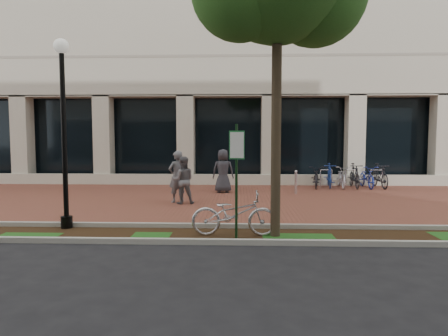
{
  "coord_description": "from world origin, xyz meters",
  "views": [
    {
      "loc": [
        0.55,
        -14.19,
        2.25
      ],
      "look_at": [
        0.04,
        -0.8,
        1.21
      ],
      "focal_mm": 32.0,
      "sensor_mm": 36.0,
      "label": 1
    }
  ],
  "objects_px": {
    "pedestrian_left": "(177,177)",
    "bollard": "(296,182)",
    "lamppost": "(64,123)",
    "parking_sign": "(236,167)",
    "pedestrian_mid": "(183,180)",
    "bike_rack_cluster": "(348,176)",
    "locked_bicycle": "(234,214)",
    "pedestrian_right": "(223,171)"
  },
  "relations": [
    {
      "from": "parking_sign",
      "to": "pedestrian_right",
      "type": "relative_size",
      "value": 1.43
    },
    {
      "from": "lamppost",
      "to": "bollard",
      "type": "height_order",
      "value": "lamppost"
    },
    {
      "from": "parking_sign",
      "to": "locked_bicycle",
      "type": "relative_size",
      "value": 1.3
    },
    {
      "from": "lamppost",
      "to": "pedestrian_mid",
      "type": "relative_size",
      "value": 2.87
    },
    {
      "from": "pedestrian_left",
      "to": "bike_rack_cluster",
      "type": "distance_m",
      "value": 8.11
    },
    {
      "from": "locked_bicycle",
      "to": "pedestrian_mid",
      "type": "relative_size",
      "value": 1.21
    },
    {
      "from": "locked_bicycle",
      "to": "pedestrian_left",
      "type": "relative_size",
      "value": 1.09
    },
    {
      "from": "locked_bicycle",
      "to": "pedestrian_right",
      "type": "xyz_separation_m",
      "value": [
        -0.54,
        7.08,
        0.37
      ]
    },
    {
      "from": "pedestrian_mid",
      "to": "pedestrian_left",
      "type": "bearing_deg",
      "value": -60.51
    },
    {
      "from": "lamppost",
      "to": "parking_sign",
      "type": "bearing_deg",
      "value": -12.16
    },
    {
      "from": "locked_bicycle",
      "to": "pedestrian_right",
      "type": "distance_m",
      "value": 7.11
    },
    {
      "from": "locked_bicycle",
      "to": "bollard",
      "type": "distance_m",
      "value": 7.24
    },
    {
      "from": "bollard",
      "to": "bike_rack_cluster",
      "type": "xyz_separation_m",
      "value": [
        2.55,
        1.97,
        0.03
      ]
    },
    {
      "from": "lamppost",
      "to": "bike_rack_cluster",
      "type": "height_order",
      "value": "lamppost"
    },
    {
      "from": "lamppost",
      "to": "pedestrian_mid",
      "type": "xyz_separation_m",
      "value": [
        2.36,
        3.72,
        -1.79
      ]
    },
    {
      "from": "pedestrian_right",
      "to": "bike_rack_cluster",
      "type": "bearing_deg",
      "value": -162.2
    },
    {
      "from": "bike_rack_cluster",
      "to": "lamppost",
      "type": "bearing_deg",
      "value": -132.02
    },
    {
      "from": "lamppost",
      "to": "bollard",
      "type": "relative_size",
      "value": 4.84
    },
    {
      "from": "pedestrian_right",
      "to": "bollard",
      "type": "height_order",
      "value": "pedestrian_right"
    },
    {
      "from": "lamppost",
      "to": "locked_bicycle",
      "type": "relative_size",
      "value": 2.36
    },
    {
      "from": "lamppost",
      "to": "locked_bicycle",
      "type": "distance_m",
      "value": 4.67
    },
    {
      "from": "lamppost",
      "to": "bike_rack_cluster",
      "type": "distance_m",
      "value": 12.4
    },
    {
      "from": "locked_bicycle",
      "to": "bollard",
      "type": "height_order",
      "value": "locked_bicycle"
    },
    {
      "from": "locked_bicycle",
      "to": "bike_rack_cluster",
      "type": "distance_m",
      "value": 10.09
    },
    {
      "from": "locked_bicycle",
      "to": "bike_rack_cluster",
      "type": "bearing_deg",
      "value": -29.67
    },
    {
      "from": "pedestrian_left",
      "to": "pedestrian_right",
      "type": "distance_m",
      "value": 2.87
    },
    {
      "from": "locked_bicycle",
      "to": "pedestrian_left",
      "type": "distance_m",
      "value": 5.06
    },
    {
      "from": "bike_rack_cluster",
      "to": "bollard",
      "type": "bearing_deg",
      "value": -136.53
    },
    {
      "from": "parking_sign",
      "to": "pedestrian_mid",
      "type": "xyz_separation_m",
      "value": [
        -1.83,
        4.63,
        -0.8
      ]
    },
    {
      "from": "parking_sign",
      "to": "pedestrian_mid",
      "type": "distance_m",
      "value": 5.04
    },
    {
      "from": "bollard",
      "to": "parking_sign",
      "type": "bearing_deg",
      "value": -107.9
    },
    {
      "from": "parking_sign",
      "to": "bollard",
      "type": "height_order",
      "value": "parking_sign"
    },
    {
      "from": "pedestrian_right",
      "to": "bollard",
      "type": "xyz_separation_m",
      "value": [
        2.9,
        -0.24,
        -0.4
      ]
    },
    {
      "from": "pedestrian_right",
      "to": "pedestrian_mid",
      "type": "bearing_deg",
      "value": 65.81
    },
    {
      "from": "pedestrian_mid",
      "to": "bollard",
      "type": "bearing_deg",
      "value": -158.22
    },
    {
      "from": "pedestrian_mid",
      "to": "pedestrian_right",
      "type": "bearing_deg",
      "value": -123.82
    },
    {
      "from": "bike_rack_cluster",
      "to": "pedestrian_left",
      "type": "bearing_deg",
      "value": -143.07
    },
    {
      "from": "pedestrian_left",
      "to": "pedestrian_right",
      "type": "height_order",
      "value": "pedestrian_left"
    },
    {
      "from": "pedestrian_left",
      "to": "bollard",
      "type": "distance_m",
      "value": 4.93
    },
    {
      "from": "pedestrian_left",
      "to": "pedestrian_mid",
      "type": "distance_m",
      "value": 0.39
    },
    {
      "from": "locked_bicycle",
      "to": "lamppost",
      "type": "bearing_deg",
      "value": 81.16
    },
    {
      "from": "locked_bicycle",
      "to": "bike_rack_cluster",
      "type": "height_order",
      "value": "bike_rack_cluster"
    }
  ]
}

